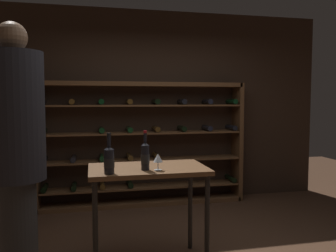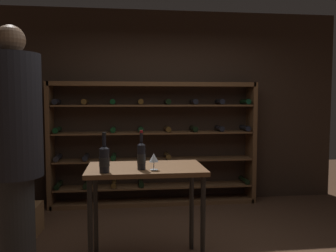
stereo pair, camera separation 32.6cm
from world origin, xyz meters
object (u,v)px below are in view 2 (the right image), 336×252
(display_cabinet, at_px, (8,149))
(wine_rack, at_px, (153,143))
(wine_bottle_red_label, at_px, (104,159))
(wine_bottle_black_capsule, at_px, (141,156))
(tasting_table, at_px, (146,179))
(wine_glass_stemmed_right, at_px, (154,158))
(wine_crate, at_px, (18,220))
(person_guest_khaki, at_px, (14,144))

(display_cabinet, bearing_deg, wine_rack, 11.20)
(wine_bottle_red_label, bearing_deg, display_cabinet, 127.71)
(wine_rack, distance_m, wine_bottle_black_capsule, 1.99)
(wine_bottle_red_label, relative_size, wine_bottle_black_capsule, 0.98)
(tasting_table, distance_m, wine_bottle_red_label, 0.47)
(wine_rack, relative_size, wine_bottle_black_capsule, 8.66)
(wine_bottle_black_capsule, bearing_deg, display_cabinet, 135.32)
(wine_bottle_red_label, bearing_deg, wine_bottle_black_capsule, 16.30)
(wine_bottle_black_capsule, bearing_deg, wine_glass_stemmed_right, -19.66)
(wine_rack, relative_size, wine_bottle_red_label, 8.81)
(tasting_table, bearing_deg, wine_bottle_black_capsule, -109.33)
(wine_crate, bearing_deg, wine_glass_stemmed_right, -35.47)
(wine_bottle_black_capsule, xyz_separation_m, wine_glass_stemmed_right, (0.10, -0.04, -0.02))
(wine_crate, distance_m, display_cabinet, 0.98)
(wine_crate, distance_m, wine_bottle_red_label, 1.73)
(person_guest_khaki, distance_m, wine_bottle_black_capsule, 1.03)
(wine_rack, xyz_separation_m, wine_glass_stemmed_right, (-0.14, -2.01, 0.12))
(person_guest_khaki, xyz_separation_m, wine_bottle_red_label, (0.71, 0.03, -0.14))
(wine_rack, bearing_deg, display_cabinet, -168.80)
(display_cabinet, bearing_deg, wine_bottle_red_label, -52.29)
(wine_crate, relative_size, wine_bottle_black_capsule, 1.40)
(wine_rack, relative_size, wine_crate, 6.17)
(wine_bottle_black_capsule, bearing_deg, person_guest_khaki, -173.15)
(wine_crate, bearing_deg, wine_rack, 31.50)
(person_guest_khaki, height_order, wine_bottle_red_label, person_guest_khaki)
(person_guest_khaki, bearing_deg, wine_bottle_red_label, -158.71)
(wine_crate, xyz_separation_m, wine_bottle_red_label, (1.03, -1.09, 0.85))
(wine_rack, relative_size, person_guest_khaki, 1.42)
(wine_rack, distance_m, wine_bottle_red_label, 2.14)
(wine_crate, height_order, wine_bottle_black_capsule, wine_bottle_black_capsule)
(person_guest_khaki, height_order, wine_bottle_black_capsule, person_guest_khaki)
(wine_bottle_black_capsule, bearing_deg, wine_crate, 143.50)
(wine_bottle_red_label, relative_size, wine_glass_stemmed_right, 2.31)
(wine_crate, bearing_deg, wine_bottle_red_label, -46.42)
(wine_bottle_red_label, distance_m, wine_glass_stemmed_right, 0.42)
(wine_crate, xyz_separation_m, display_cabinet, (-0.27, 0.61, 0.72))
(wine_rack, relative_size, wine_glass_stemmed_right, 20.32)
(wine_bottle_red_label, bearing_deg, person_guest_khaki, -177.47)
(wine_rack, xyz_separation_m, wine_bottle_black_capsule, (-0.25, -1.97, 0.14))
(person_guest_khaki, xyz_separation_m, wine_crate, (-0.33, 1.12, -0.99))
(tasting_table, relative_size, wine_crate, 2.18)
(tasting_table, xyz_separation_m, display_cabinet, (-1.66, 1.48, 0.10))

